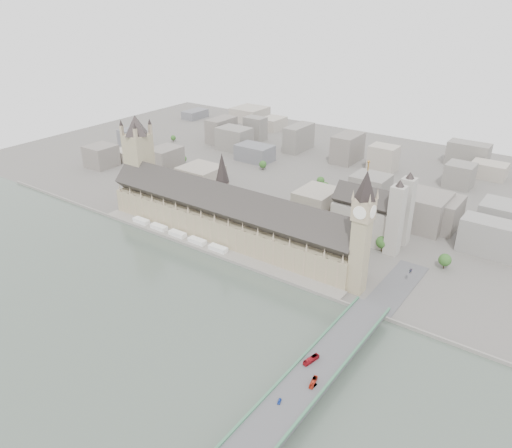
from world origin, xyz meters
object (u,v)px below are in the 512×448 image
Objects in this scene: car_silver at (314,385)px; victoria_tower at (139,158)px; westminster_bridge at (325,365)px; palace_of_westminster at (227,217)px; westminster_abbey at (372,216)px; car_approach at (411,271)px; car_blue at (279,401)px; red_bus_north at (311,360)px; elizabeth_tower at (362,224)px; red_bus_south at (313,382)px.

victoria_tower is at bearing 162.43° from car_silver.
palace_of_westminster is at bearing 146.51° from westminster_bridge.
car_approach is at bearing -41.95° from westminster_abbey.
westminster_bridge is 80.36× the size of car_silver.
victoria_tower reaches higher than car_blue.
victoria_tower reaches higher than palace_of_westminster.
car_approach is at bearing 97.89° from red_bus_north.
elizabeth_tower is 25.59× the size of car_blue.
car_blue is at bearing -29.63° from victoria_tower.
victoria_tower is at bearing 158.22° from westminster_bridge.
elizabeth_tower is 66.24m from car_approach.
red_bus_south is at bearing -100.35° from car_approach.
palace_of_westminster reaches higher than red_bus_north.
palace_of_westminster is 3.90× the size of westminster_abbey.
car_blue is at bearing -78.23° from westminster_abbey.
elizabeth_tower reaches higher than red_bus_north.
car_blue is at bearing -74.08° from red_bus_north.
palace_of_westminster is 2.47× the size of elizabeth_tower.
car_silver is (57.14, -206.90, -14.16)m from westminster_abbey.
elizabeth_tower is 1.58× the size of westminster_abbey.
palace_of_westminster is 21.84× the size of red_bus_north.
elizabeth_tower is at bearing 80.68° from car_blue.
car_blue is at bearing -94.29° from westminster_bridge.
westminster_bridge is (162.00, -107.20, -17.58)m from palace_of_westminster.
red_bus_north reaches higher than westminster_bridge.
westminster_abbey is 6.89× the size of red_bus_south.
victoria_tower reaches higher than car_approach.
car_blue is (2.17, -38.67, -0.97)m from red_bus_north.
red_bus_north is at bearing 75.63° from car_blue.
westminster_bridge is 77.36× the size of car_blue.
westminster_abbey is at bearing 128.20° from car_approach.
red_bus_south is (10.36, -15.55, -0.32)m from red_bus_north.
car_silver is at bearing 48.70° from car_blue.
palace_of_westminster is 220.83m from car_blue.
palace_of_westminster is 211.81m from red_bus_south.
car_silver is at bearing -59.29° from red_bus_south.
car_approach is (11.70, 138.54, -0.90)m from red_bus_north.
red_bus_north is (156.37, -114.60, -10.77)m from palace_of_westminster.
palace_of_westminster reaches higher than car_blue.
elizabeth_tower reaches higher than car_silver.
victoria_tower is at bearing -163.50° from westminster_abbey.
westminster_abbey is 12.45× the size of car_approach.
car_blue reaches higher than westminster_bridge.
red_bus_south is 24.54m from car_blue.
victoria_tower is 324.22m from car_silver.
westminster_abbey is 5.60× the size of red_bus_north.
palace_of_westminster is 65.52× the size of car_silver.
car_approach is (30.07, 35.63, -47.04)m from elizabeth_tower.
westminster_bridge is at bearing -75.89° from elizabeth_tower.
westminster_bridge is at bearing 65.48° from red_bus_north.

